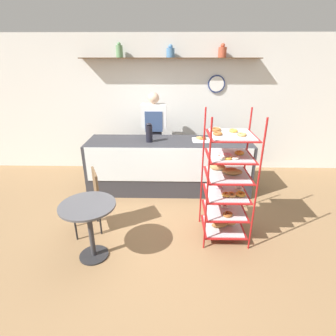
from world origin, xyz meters
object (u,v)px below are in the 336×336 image
(pastry_rack, at_px, (227,183))
(donut_tray_counter, at_px, (206,139))
(person_worker, at_px, (154,133))
(coffee_carafe, at_px, (149,133))
(cafe_chair, at_px, (90,195))
(cafe_table, at_px, (89,218))

(pastry_rack, relative_size, donut_tray_counter, 3.55)
(pastry_rack, bearing_deg, person_worker, 118.34)
(pastry_rack, relative_size, coffee_carafe, 5.18)
(person_worker, bearing_deg, coffee_carafe, -93.57)
(person_worker, distance_m, cafe_chair, 2.06)
(cafe_table, bearing_deg, person_worker, 76.15)
(cafe_table, bearing_deg, cafe_chair, 105.58)
(cafe_chair, bearing_deg, person_worker, 134.14)
(cafe_chair, height_order, donut_tray_counter, donut_tray_counter)
(coffee_carafe, xyz_separation_m, donut_tray_counter, (0.98, 0.10, -0.14))
(cafe_chair, distance_m, coffee_carafe, 1.52)
(person_worker, relative_size, cafe_table, 2.28)
(coffee_carafe, bearing_deg, pastry_rack, -49.93)
(cafe_table, bearing_deg, donut_tray_counter, 50.65)
(coffee_carafe, height_order, donut_tray_counter, coffee_carafe)
(cafe_table, distance_m, donut_tray_counter, 2.46)
(cafe_chair, relative_size, donut_tray_counter, 1.85)
(pastry_rack, xyz_separation_m, coffee_carafe, (-1.10, 1.31, 0.29))
(pastry_rack, relative_size, person_worker, 1.01)
(cafe_table, relative_size, donut_tray_counter, 1.53)
(person_worker, relative_size, cafe_chair, 1.89)
(person_worker, bearing_deg, cafe_table, -103.85)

